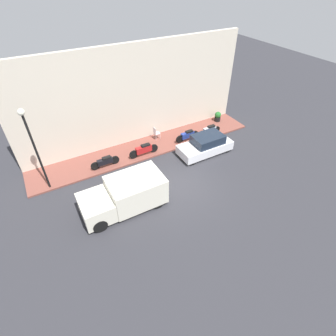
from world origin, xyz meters
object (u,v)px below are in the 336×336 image
at_px(cafe_chair, 156,133).
at_px(streetlamp, 31,139).
at_px(potted_plant, 218,116).
at_px(parked_car, 206,145).
at_px(motorcycle_blue, 188,135).
at_px(delivery_van, 124,195).
at_px(scooter_silver, 210,130).
at_px(motorcycle_black, 105,162).
at_px(motorcycle_red, 144,150).

bearing_deg(cafe_chair, streetlamp, 101.23).
relative_size(potted_plant, cafe_chair, 0.84).
height_order(parked_car, motorcycle_blue, parked_car).
relative_size(parked_car, delivery_van, 0.84).
relative_size(scooter_silver, potted_plant, 2.42).
distance_m(motorcycle_black, potted_plant, 10.27).
bearing_deg(delivery_van, motorcycle_red, -37.65).
xyz_separation_m(motorcycle_blue, potted_plant, (1.29, -3.81, -0.02)).
xyz_separation_m(motorcycle_blue, streetlamp, (-0.26, 9.96, 2.96)).
xyz_separation_m(delivery_van, motorcycle_red, (3.78, -2.92, -0.34)).
distance_m(delivery_van, motorcycle_red, 4.79).
bearing_deg(parked_car, motorcycle_black, 75.07).
bearing_deg(potted_plant, parked_car, 131.80).
distance_m(motorcycle_blue, scooter_silver, 1.88).
bearing_deg(delivery_van, motorcycle_blue, -59.31).
distance_m(parked_car, motorcycle_red, 4.31).
relative_size(motorcycle_blue, cafe_chair, 2.01).
bearing_deg(motorcycle_red, streetlamp, 91.37).
relative_size(delivery_van, scooter_silver, 2.31).
bearing_deg(potted_plant, motorcycle_red, 100.66).
bearing_deg(scooter_silver, parked_car, 136.41).
xyz_separation_m(motorcycle_red, scooter_silver, (-0.09, -5.51, -0.03)).
height_order(delivery_van, cafe_chair, delivery_van).
relative_size(parked_car, motorcycle_black, 2.00).
height_order(scooter_silver, streetlamp, streetlamp).
relative_size(motorcycle_black, streetlamp, 0.37).
distance_m(parked_car, streetlamp, 10.79).
relative_size(motorcycle_red, scooter_silver, 1.09).
xyz_separation_m(delivery_van, motorcycle_black, (3.85, -0.18, -0.39)).
bearing_deg(motorcycle_red, scooter_silver, -90.90).
xyz_separation_m(parked_car, motorcycle_blue, (1.82, 0.32, -0.10)).
bearing_deg(streetlamp, potted_plant, -83.57).
xyz_separation_m(parked_car, cafe_chair, (3.15, 2.28, 0.01)).
height_order(motorcycle_blue, motorcycle_black, motorcycle_blue).
height_order(motorcycle_black, streetlamp, streetlamp).
relative_size(motorcycle_red, motorcycle_blue, 1.10).
bearing_deg(motorcycle_blue, scooter_silver, -95.88).
bearing_deg(motorcycle_blue, motorcycle_red, 91.68).
bearing_deg(cafe_chair, motorcycle_blue, -124.30).
distance_m(scooter_silver, cafe_chair, 4.12).
distance_m(motorcycle_red, potted_plant, 7.57).
bearing_deg(scooter_silver, streetlamp, 90.31).
distance_m(parked_car, cafe_chair, 3.89).
height_order(motorcycle_blue, cafe_chair, cafe_chair).
bearing_deg(cafe_chair, potted_plant, -90.38).
height_order(delivery_van, motorcycle_black, delivery_van).
distance_m(streetlamp, potted_plant, 14.17).
distance_m(streetlamp, cafe_chair, 8.65).
height_order(motorcycle_red, streetlamp, streetlamp).
relative_size(scooter_silver, motorcycle_black, 1.03).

